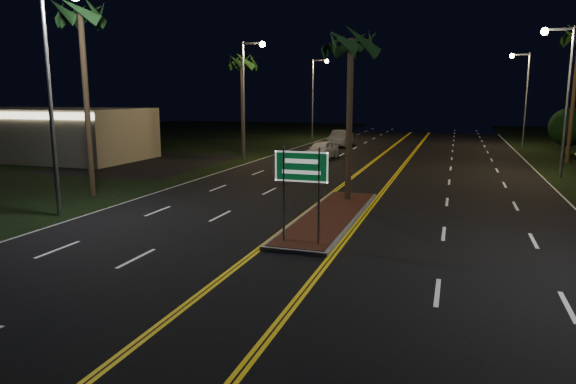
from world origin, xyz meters
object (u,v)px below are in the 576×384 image
at_px(streetlight_left_far, 316,90).
at_px(car_near, 321,148).
at_px(highway_sign, 301,176).
at_px(streetlight_left_mid, 248,87).
at_px(palm_left_far, 242,62).
at_px(streetlight_left_near, 56,78).
at_px(streetlight_right_far, 523,89).
at_px(car_far, 340,137).
at_px(commercial_building, 50,134).
at_px(palm_median, 351,44).
at_px(streetlight_right_mid, 562,84).
at_px(median_island, 330,217).
at_px(shrub_far, 569,127).
at_px(palm_left_near, 80,16).

relative_size(streetlight_left_far, car_near, 1.76).
height_order(highway_sign, streetlight_left_mid, streetlight_left_mid).
height_order(palm_left_far, car_near, palm_left_far).
bearing_deg(streetlight_left_near, palm_left_far, 95.21).
height_order(streetlight_right_far, car_far, streetlight_right_far).
bearing_deg(commercial_building, car_near, 17.55).
distance_m(streetlight_left_mid, palm_median, 17.25).
relative_size(streetlight_left_mid, streetlight_right_mid, 1.00).
relative_size(commercial_building, streetlight_left_mid, 1.67).
bearing_deg(streetlight_right_mid, median_island, -125.28).
height_order(shrub_far, car_far, shrub_far).
relative_size(palm_median, car_far, 1.51).
distance_m(streetlight_left_far, car_near, 18.87).
xyz_separation_m(streetlight_left_near, palm_left_far, (-2.19, 24.00, 2.09)).
bearing_deg(highway_sign, palm_left_near, 157.40).
relative_size(streetlight_left_mid, palm_left_far, 1.02).
bearing_deg(median_island, streetlight_left_mid, 121.98).
relative_size(streetlight_right_far, palm_left_far, 1.02).
bearing_deg(streetlight_left_mid, palm_left_far, 118.67).
bearing_deg(highway_sign, palm_left_far, 116.92).
xyz_separation_m(streetlight_left_near, palm_left_near, (-1.89, 4.00, 3.02)).
bearing_deg(streetlight_right_far, car_near, -135.95).
height_order(streetlight_left_mid, streetlight_right_far, same).
height_order(palm_left_near, shrub_far, palm_left_near).
xyz_separation_m(streetlight_right_far, palm_median, (-10.61, -31.50, 1.62)).
relative_size(commercial_building, streetlight_left_near, 1.67).
xyz_separation_m(median_island, car_far, (-6.29, 30.54, 0.83)).
relative_size(palm_left_far, car_near, 1.72).
distance_m(streetlight_left_near, streetlight_right_far, 43.53).
xyz_separation_m(palm_left_far, shrub_far, (26.60, 8.00, -5.41)).
distance_m(streetlight_left_mid, car_far, 14.99).
bearing_deg(palm_left_far, streetlight_left_near, -84.79).
height_order(highway_sign, commercial_building, commercial_building).
bearing_deg(palm_median, highway_sign, -90.00).
height_order(streetlight_left_near, palm_median, streetlight_left_near).
xyz_separation_m(highway_sign, palm_left_far, (-12.80, 25.20, 5.34)).
distance_m(palm_left_far, shrub_far, 28.30).
xyz_separation_m(median_island, highway_sign, (0.00, -4.20, 2.32)).
relative_size(car_near, car_far, 0.93).
height_order(highway_sign, palm_median, palm_median).
xyz_separation_m(palm_median, car_far, (-6.29, 27.04, -6.36)).
bearing_deg(car_near, palm_left_near, -103.90).
relative_size(streetlight_left_near, streetlight_left_far, 1.00).
distance_m(streetlight_left_mid, palm_left_near, 16.39).
distance_m(commercial_building, shrub_far, 42.90).
height_order(streetlight_right_mid, car_near, streetlight_right_mid).
relative_size(commercial_building, car_far, 2.72).
relative_size(shrub_far, car_near, 0.77).
relative_size(streetlight_left_near, shrub_far, 2.27).
relative_size(median_island, shrub_far, 2.59).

